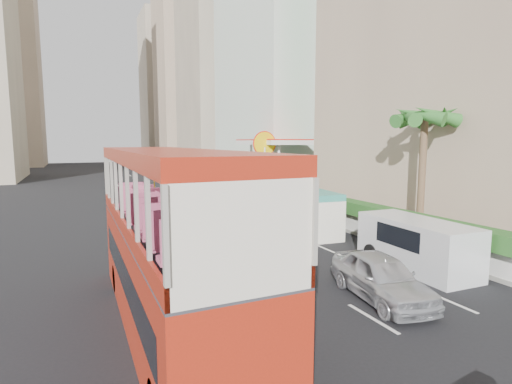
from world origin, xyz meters
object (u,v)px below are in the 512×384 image
panel_van_near (416,244)px  panel_van_far (217,188)px  car_silver_lane_a (223,247)px  minibus_far (305,211)px  minibus_near (251,213)px  car_silver_lane_b (380,299)px  van_asset (232,221)px  shell_station (283,168)px  palm_tree (422,179)px  double_decker_bus (169,240)px

panel_van_near → panel_van_far: size_ratio=1.05×
car_silver_lane_a → minibus_far: (5.54, 1.12, 1.27)m
minibus_near → minibus_far: bearing=-7.0°
car_silver_lane_b → panel_van_near: size_ratio=0.88×
van_asset → panel_van_far: 11.28m
car_silver_lane_b → shell_station: bearing=78.0°
palm_tree → shell_station: size_ratio=0.80×
car_silver_lane_b → minibus_far: bearing=81.8°
minibus_near → shell_station: size_ratio=0.69×
car_silver_lane_a → palm_tree: size_ratio=0.60×
double_decker_bus → car_silver_lane_b: bearing=-7.7°
car_silver_lane_b → panel_van_far: size_ratio=0.92×
shell_station → double_decker_bus: bearing=-124.8°
palm_tree → van_asset: bearing=124.7°
van_asset → palm_tree: palm_tree is taller
minibus_far → panel_van_far: 15.79m
panel_van_far → palm_tree: palm_tree is taller
double_decker_bus → shell_station: size_ratio=1.38×
car_silver_lane_b → double_decker_bus: bearing=-178.8°
panel_van_far → van_asset: bearing=-94.4°
minibus_far → panel_van_near: size_ratio=1.11×
minibus_far → panel_van_far: bearing=95.6°
double_decker_bus → shell_station: bearing=55.2°
minibus_near → panel_van_far: minibus_near is taller
double_decker_bus → van_asset: bearing=62.4°
van_asset → palm_tree: 12.21m
car_silver_lane_a → van_asset: van_asset is taller
car_silver_lane_b → panel_van_far: 25.67m
van_asset → shell_station: (8.87, 9.35, 2.75)m
van_asset → panel_van_near: (3.37, -12.59, 1.03)m
car_silver_lane_b → panel_van_near: 4.26m
car_silver_lane_a → shell_station: shell_station is taller
double_decker_bus → shell_station: shell_station is taller
double_decker_bus → car_silver_lane_b: size_ratio=2.43×
van_asset → panel_van_near: size_ratio=0.99×
double_decker_bus → minibus_far: bearing=41.7°
van_asset → palm_tree: size_ratio=0.80×
car_silver_lane_b → minibus_far: 10.21m
double_decker_bus → van_asset: double_decker_bus is taller
car_silver_lane_a → minibus_far: minibus_far is taller
minibus_far → panel_van_far: (0.01, 15.79, -0.28)m
minibus_near → shell_station: bearing=63.5°
van_asset → shell_station: shell_station is taller
palm_tree → minibus_near: bearing=141.6°
car_silver_lane_b → palm_tree: 9.16m
double_decker_bus → palm_tree: (13.80, 4.00, 0.85)m
panel_van_near → shell_station: bearing=78.1°
shell_station → car_silver_lane_b: bearing=-110.9°
double_decker_bus → minibus_near: double_decker_bus is taller
car_silver_lane_a → palm_tree: 10.72m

